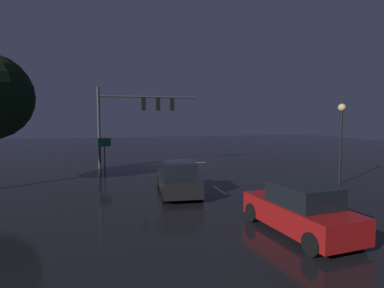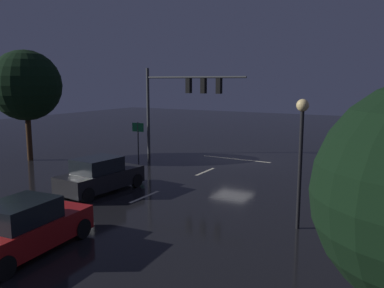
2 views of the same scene
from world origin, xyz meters
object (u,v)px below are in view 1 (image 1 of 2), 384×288
object	(u,v)px
car_distant	(300,210)
street_lamp_left_kerb	(341,128)
car_approaching	(178,179)
traffic_signal_assembly	(136,111)
route_sign	(104,147)

from	to	relation	value
car_distant	street_lamp_left_kerb	xyz separation A→B (m)	(-6.82, -6.28, 2.53)
car_approaching	car_distant	distance (m)	6.98
car_approaching	street_lamp_left_kerb	xyz separation A→B (m)	(-9.61, 0.12, 2.53)
car_approaching	street_lamp_left_kerb	distance (m)	9.94
traffic_signal_assembly	route_sign	size ratio (longest dim) A/B	3.09
car_approaching	car_distant	world-z (taller)	same
traffic_signal_assembly	street_lamp_left_kerb	xyz separation A→B (m)	(-10.85, 9.76, -1.11)
car_distant	car_approaching	bearing A→B (deg)	-66.46
car_approaching	street_lamp_left_kerb	size ratio (longest dim) A/B	0.95
traffic_signal_assembly	route_sign	bearing A→B (deg)	36.37
car_distant	route_sign	distance (m)	15.67
street_lamp_left_kerb	route_sign	distance (m)	15.57
route_sign	street_lamp_left_kerb	bearing A→B (deg)	149.09
car_approaching	route_sign	world-z (taller)	route_sign
traffic_signal_assembly	car_approaching	xyz separation A→B (m)	(-1.23, 9.64, -3.63)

